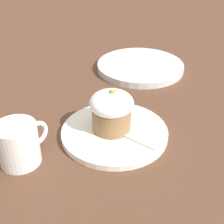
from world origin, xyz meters
TOP-DOWN VIEW (x-y plane):
  - ground_plane at (0.00, 0.00)m, footprint 4.00×4.00m
  - dessert_plate at (0.00, 0.00)m, footprint 0.21×0.21m
  - carrot_cake at (0.00, 0.01)m, footprint 0.08×0.08m
  - spoon at (-0.00, -0.02)m, footprint 0.03×0.11m
  - coffee_cup at (-0.16, 0.08)m, footprint 0.10×0.07m
  - side_plate at (0.28, 0.14)m, footprint 0.24×0.24m

SIDE VIEW (x-z plane):
  - ground_plane at x=0.00m, z-range 0.00..0.00m
  - dessert_plate at x=0.00m, z-range 0.00..0.01m
  - side_plate at x=0.28m, z-range 0.00..0.02m
  - spoon at x=0.00m, z-range 0.01..0.02m
  - coffee_cup at x=-0.16m, z-range 0.00..0.08m
  - carrot_cake at x=0.00m, z-range 0.01..0.10m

